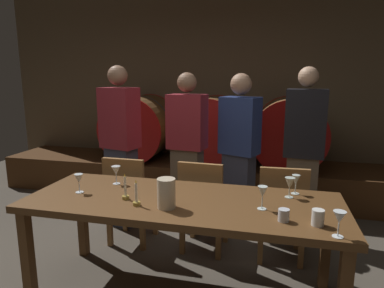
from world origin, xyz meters
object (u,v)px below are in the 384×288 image
wine_glass_center_left (263,193)px  cup_right (318,218)px  wine_barrel_center (212,130)px  wine_glass_center_right (290,184)px  guest_center_left (187,151)px  candle_right (136,199)px  wine_glass_right (296,181)px  wine_barrel_right (289,133)px  guest_center_right (239,152)px  wine_glass_far_right (339,218)px  chair_left (129,196)px  guest_far_left (121,146)px  candle_left (125,192)px  cup_left (284,215)px  wine_glass_far_left (79,179)px  dining_table (182,209)px  wine_barrel_left (141,127)px  guest_far_right (303,152)px  pitcher (166,193)px  wine_glass_left (116,171)px  chair_center (203,202)px  chair_right (282,209)px

wine_glass_center_left → cup_right: 0.38m
wine_barrel_center → wine_glass_center_right: size_ratio=6.06×
guest_center_left → candle_right: bearing=97.4°
wine_glass_right → wine_barrel_right: bearing=89.7°
guest_center_right → wine_glass_far_right: 1.76m
chair_left → guest_far_left: size_ratio=0.51×
guest_center_left → wine_barrel_right: bearing=-125.7°
wine_barrel_center → wine_glass_center_left: 2.43m
wine_barrel_center → guest_far_left: 1.44m
candle_left → cup_left: size_ratio=2.52×
guest_center_right → candle_left: bearing=85.1°
wine_barrel_right → wine_glass_far_left: wine_barrel_right is taller
wine_glass_far_left → wine_barrel_right: bearing=55.5°
dining_table → wine_glass_center_left: bearing=-5.5°
wine_glass_center_left → wine_barrel_center: bearing=108.1°
wine_glass_right → cup_left: bearing=-100.3°
guest_center_right → wine_glass_far_right: size_ratio=11.14×
wine_barrel_center → wine_glass_right: (0.98, -1.95, -0.04)m
wine_glass_center_right → cup_right: size_ratio=1.53×
guest_far_left → wine_glass_right: bearing=172.6°
guest_center_right → wine_barrel_left: bearing=-12.4°
wine_barrel_center → candle_right: size_ratio=4.95×
wine_glass_right → wine_glass_center_left: bearing=-122.5°
guest_far_right → wine_barrel_right: bearing=-78.4°
pitcher → wine_glass_left: bearing=145.0°
wine_glass_left → cup_left: 1.37m
dining_table → wine_barrel_right: bearing=70.5°
guest_center_right → wine_glass_right: 1.08m
wine_barrel_left → cup_left: (1.93, -2.46, -0.10)m
candle_left → pitcher: size_ratio=0.95×
wine_glass_center_left → wine_glass_right: bearing=57.5°
candle_right → guest_far_right: bearing=50.8°
chair_left → wine_glass_center_right: bearing=164.0°
pitcher → wine_glass_left: size_ratio=1.34×
wine_barrel_left → pitcher: (1.17, -2.43, -0.04)m
guest_far_right → wine_glass_right: size_ratio=11.75×
chair_left → wine_glass_center_right: (1.45, -0.44, 0.37)m
candle_left → guest_far_left: bearing=116.8°
cup_right → wine_glass_center_right: bearing=108.1°
wine_glass_far_left → wine_glass_right: wine_glass_right is taller
chair_center → guest_center_right: guest_center_right is taller
wine_barrel_center → wine_glass_far_right: wine_barrel_center is taller
dining_table → guest_center_left: guest_center_left is taller
cup_left → cup_right: bearing=-4.4°
chair_center → wine_glass_far_right: size_ratio=5.95×
candle_left → wine_glass_center_right: size_ratio=1.29×
wine_glass_left → chair_right: bearing=19.6°
candle_right → wine_glass_center_right: candle_right is taller
chair_center → cup_left: bearing=130.5°
chair_right → wine_glass_far_right: (0.26, -1.03, 0.38)m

